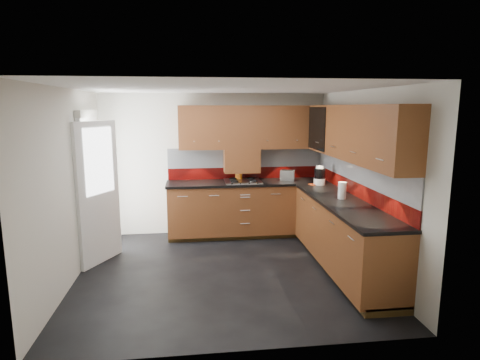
{
  "coord_description": "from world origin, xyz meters",
  "views": [
    {
      "loc": [
        -0.4,
        -5.05,
        2.17
      ],
      "look_at": [
        0.3,
        0.65,
        1.12
      ],
      "focal_mm": 30.0,
      "sensor_mm": 36.0,
      "label": 1
    }
  ],
  "objects": [
    {
      "name": "orange_cloth",
      "position": [
        1.54,
        1.08,
        0.95
      ],
      "size": [
        0.15,
        0.14,
        0.01
      ],
      "primitive_type": "cube",
      "rotation": [
        0.0,
        0.0,
        0.34
      ],
      "color": "#D94A18",
      "rests_on": "countertop"
    },
    {
      "name": "base_cabinets",
      "position": [
        1.07,
        0.72,
        0.44
      ],
      "size": [
        2.7,
        3.2,
        0.95
      ],
      "color": "#552813",
      "rests_on": "room"
    },
    {
      "name": "gas_hob",
      "position": [
        0.45,
        1.47,
        0.96
      ],
      "size": [
        0.6,
        0.53,
        0.05
      ],
      "color": "silver",
      "rests_on": "countertop"
    },
    {
      "name": "backsplash",
      "position": [
        1.28,
        0.93,
        1.21
      ],
      "size": [
        2.7,
        3.2,
        0.54
      ],
      "color": "#680A09",
      "rests_on": "countertop"
    },
    {
      "name": "utensil_pot",
      "position": [
        0.4,
        1.67,
        1.04
      ],
      "size": [
        0.12,
        0.12,
        0.43
      ],
      "color": "orange",
      "rests_on": "countertop"
    },
    {
      "name": "food_processor",
      "position": [
        1.64,
        1.08,
        1.08
      ],
      "size": [
        0.18,
        0.18,
        0.31
      ],
      "color": "white",
      "rests_on": "countertop"
    },
    {
      "name": "back_door",
      "position": [
        -1.78,
        0.75,
        1.03
      ],
      "size": [
        0.42,
        1.19,
        2.04
      ],
      "color": "white",
      "rests_on": "room"
    },
    {
      "name": "glass_cabinet",
      "position": [
        1.71,
        1.07,
        1.87
      ],
      "size": [
        0.32,
        0.8,
        0.66
      ],
      "color": "black",
      "rests_on": "room"
    },
    {
      "name": "paper_towel",
      "position": [
        1.63,
        0.07,
        1.05
      ],
      "size": [
        0.14,
        0.14,
        0.23
      ],
      "primitive_type": "cylinder",
      "rotation": [
        0.0,
        0.0,
        0.29
      ],
      "color": "white",
      "rests_on": "countertop"
    },
    {
      "name": "countertop",
      "position": [
        1.05,
        0.7,
        0.92
      ],
      "size": [
        2.72,
        3.22,
        0.04
      ],
      "color": "black",
      "rests_on": "base_cabinets"
    },
    {
      "name": "room",
      "position": [
        0.0,
        0.0,
        1.5
      ],
      "size": [
        4.0,
        3.8,
        2.64
      ],
      "color": "black"
    },
    {
      "name": "extractor_hood",
      "position": [
        0.45,
        1.64,
        1.28
      ],
      "size": [
        0.6,
        0.33,
        0.4
      ],
      "primitive_type": "cube",
      "color": "#552813",
      "rests_on": "room"
    },
    {
      "name": "upper_cabinets",
      "position": [
        1.23,
        0.78,
        1.84
      ],
      "size": [
        2.5,
        3.2,
        0.72
      ],
      "color": "#552813",
      "rests_on": "room"
    },
    {
      "name": "toaster",
      "position": [
        1.23,
        1.55,
        1.02
      ],
      "size": [
        0.27,
        0.22,
        0.18
      ],
      "color": "silver",
      "rests_on": "countertop"
    }
  ]
}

